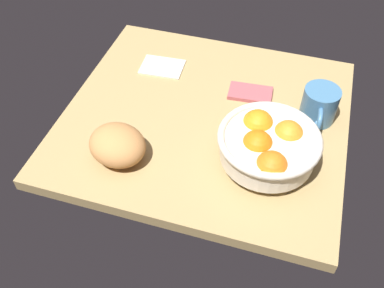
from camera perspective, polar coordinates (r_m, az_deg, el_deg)
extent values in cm
cube|color=tan|center=(108.01, 1.78, 3.28)|extent=(68.47, 63.55, 3.00)
cylinder|color=beige|center=(97.18, 9.71, -1.91)|extent=(9.51, 9.51, 2.12)
cylinder|color=beige|center=(94.32, 10.01, -0.39)|extent=(20.66, 20.66, 5.59)
torus|color=beige|center=(92.29, 10.23, 0.77)|extent=(22.26, 22.26, 1.60)
sphere|color=orange|center=(92.19, 8.59, -0.21)|extent=(6.83, 6.83, 6.83)
sphere|color=orange|center=(95.51, 12.55, 1.13)|extent=(6.71, 6.71, 6.71)
sphere|color=orange|center=(96.40, 8.64, 2.49)|extent=(7.10, 7.10, 7.10)
sphere|color=orange|center=(88.77, 10.41, -3.02)|extent=(6.87, 6.87, 6.87)
ellipsoid|color=#C7864B|center=(96.15, -9.81, -0.12)|extent=(16.22, 15.14, 7.67)
cube|color=silver|center=(121.38, -3.96, 10.21)|extent=(12.04, 9.20, 0.83)
cube|color=#AE5056|center=(113.19, 7.71, 6.68)|extent=(11.55, 7.21, 1.06)
cylinder|color=teal|center=(107.52, 16.46, 5.00)|extent=(8.52, 8.52, 8.77)
torus|color=teal|center=(103.47, 16.37, 3.01)|extent=(1.59, 6.18, 6.11)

